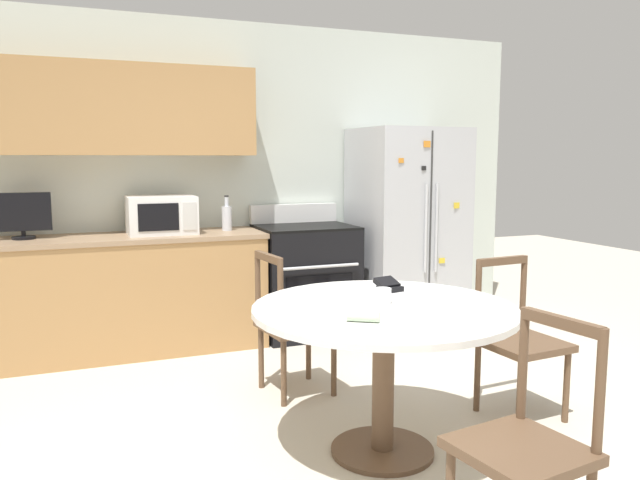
# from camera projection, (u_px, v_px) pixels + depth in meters

# --- Properties ---
(ground_plane) EXTENTS (14.00, 14.00, 0.00)m
(ground_plane) POSITION_uv_depth(u_px,v_px,m) (387.00, 460.00, 3.07)
(ground_plane) COLOR beige
(back_wall) EXTENTS (5.20, 0.44, 2.60)m
(back_wall) POSITION_uv_depth(u_px,v_px,m) (210.00, 162.00, 5.16)
(back_wall) COLOR silver
(back_wall) RESTS_ON ground_plane
(kitchen_counter) EXTENTS (2.23, 0.64, 0.90)m
(kitchen_counter) POSITION_uv_depth(u_px,v_px,m) (117.00, 295.00, 4.72)
(kitchen_counter) COLOR #AD7F4C
(kitchen_counter) RESTS_ON ground_plane
(refrigerator) EXTENTS (0.86, 0.81, 1.73)m
(refrigerator) POSITION_uv_depth(u_px,v_px,m) (406.00, 228.00, 5.47)
(refrigerator) COLOR #B2B5BA
(refrigerator) RESTS_ON ground_plane
(oven_range) EXTENTS (0.78, 0.68, 1.08)m
(oven_range) POSITION_uv_depth(u_px,v_px,m) (305.00, 279.00, 5.25)
(oven_range) COLOR black
(oven_range) RESTS_ON ground_plane
(microwave) EXTENTS (0.51, 0.40, 0.29)m
(microwave) POSITION_uv_depth(u_px,v_px,m) (161.00, 215.00, 4.80)
(microwave) COLOR white
(microwave) RESTS_ON kitchen_counter
(countertop_tv) EXTENTS (0.39, 0.16, 0.33)m
(countertop_tv) POSITION_uv_depth(u_px,v_px,m) (22.00, 214.00, 4.46)
(countertop_tv) COLOR black
(countertop_tv) RESTS_ON kitchen_counter
(counter_bottle) EXTENTS (0.08, 0.08, 0.28)m
(counter_bottle) POSITION_uv_depth(u_px,v_px,m) (227.00, 217.00, 5.00)
(counter_bottle) COLOR silver
(counter_bottle) RESTS_ON kitchen_counter
(dining_table) EXTENTS (1.30, 1.30, 0.76)m
(dining_table) POSITION_uv_depth(u_px,v_px,m) (384.00, 332.00, 3.07)
(dining_table) COLOR white
(dining_table) RESTS_ON ground_plane
(dining_chair_right) EXTENTS (0.45, 0.45, 0.90)m
(dining_chair_right) POSITION_uv_depth(u_px,v_px,m) (519.00, 342.00, 3.57)
(dining_chair_right) COLOR brown
(dining_chair_right) RESTS_ON ground_plane
(dining_chair_near) EXTENTS (0.47, 0.47, 0.90)m
(dining_chair_near) POSITION_uv_depth(u_px,v_px,m) (526.00, 448.00, 2.26)
(dining_chair_near) COLOR brown
(dining_chair_near) RESTS_ON ground_plane
(dining_chair_far) EXTENTS (0.46, 0.46, 0.90)m
(dining_chair_far) POSITION_uv_depth(u_px,v_px,m) (292.00, 326.00, 3.91)
(dining_chair_far) COLOR brown
(dining_chair_far) RESTS_ON ground_plane
(candle_glass) EXTENTS (0.08, 0.08, 0.08)m
(candle_glass) POSITION_uv_depth(u_px,v_px,m) (383.00, 297.00, 3.10)
(candle_glass) COLOR silver
(candle_glass) RESTS_ON dining_table
(folded_napkin) EXTENTS (0.15, 0.12, 0.05)m
(folded_napkin) POSITION_uv_depth(u_px,v_px,m) (363.00, 316.00, 2.76)
(folded_napkin) COLOR beige
(folded_napkin) RESTS_ON dining_table
(wallet) EXTENTS (0.14, 0.15, 0.07)m
(wallet) POSITION_uv_depth(u_px,v_px,m) (388.00, 286.00, 3.40)
(wallet) COLOR black
(wallet) RESTS_ON dining_table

